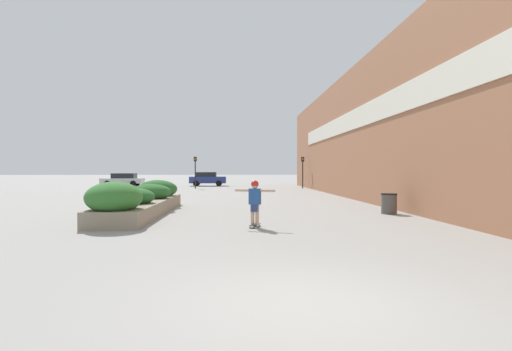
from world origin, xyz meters
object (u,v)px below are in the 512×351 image
at_px(traffic_light_left, 195,167).
at_px(traffic_light_right, 303,167).
at_px(skateboarder, 255,198).
at_px(car_leftmost, 123,179).
at_px(car_center_left, 208,179).
at_px(trash_bin, 389,204).
at_px(skateboard, 255,225).

xyz_separation_m(traffic_light_left, traffic_light_right, (10.64, -0.12, -0.01)).
height_order(skateboarder, car_leftmost, skateboarder).
bearing_deg(car_leftmost, skateboarder, -157.88).
height_order(car_leftmost, car_center_left, car_center_left).
bearing_deg(trash_bin, skateboard, -147.55).
distance_m(trash_bin, car_leftmost, 35.09).
height_order(skateboarder, car_center_left, car_center_left).
relative_size(skateboarder, trash_bin, 1.66).
relative_size(skateboard, traffic_light_right, 0.22).
relative_size(skateboard, car_leftmost, 0.15).
xyz_separation_m(trash_bin, traffic_light_left, (-10.45, 23.16, 1.74)).
relative_size(skateboard, trash_bin, 0.79).
xyz_separation_m(car_center_left, traffic_light_left, (-0.72, -6.60, 1.33)).
distance_m(car_leftmost, car_center_left, 9.49).
xyz_separation_m(car_leftmost, car_center_left, (9.48, 0.40, 0.06)).
distance_m(skateboard, trash_bin, 6.85).
height_order(trash_bin, car_center_left, car_center_left).
bearing_deg(car_center_left, car_leftmost, -87.60).
bearing_deg(skateboard, car_center_left, 115.77).
relative_size(car_leftmost, car_center_left, 1.10).
bearing_deg(skateboarder, trash_bin, 51.48).
bearing_deg(trash_bin, traffic_light_right, 89.51).
relative_size(trash_bin, traffic_light_right, 0.27).
bearing_deg(traffic_light_right, skateboard, -102.60).
xyz_separation_m(skateboard, traffic_light_right, (5.97, 26.71, 2.09)).
relative_size(skateboard, skateboarder, 0.48).
height_order(skateboard, traffic_light_left, traffic_light_left).
height_order(trash_bin, traffic_light_right, traffic_light_right).
xyz_separation_m(trash_bin, traffic_light_right, (0.20, 23.04, 1.73)).
xyz_separation_m(skateboard, trash_bin, (5.77, 3.67, 0.36)).
xyz_separation_m(skateboarder, car_center_left, (-3.95, 33.43, -0.11)).
height_order(trash_bin, traffic_light_left, traffic_light_left).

